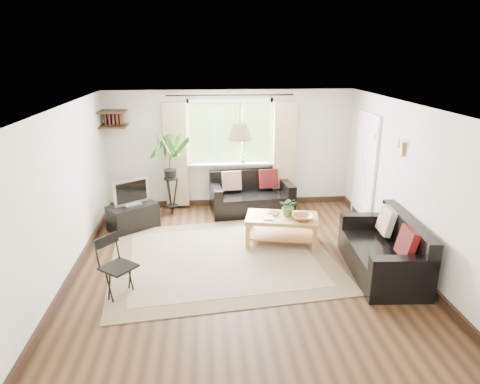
{
  "coord_description": "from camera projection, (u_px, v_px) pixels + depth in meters",
  "views": [
    {
      "loc": [
        -0.54,
        -5.83,
        3.11
      ],
      "look_at": [
        0.0,
        0.4,
        1.05
      ],
      "focal_mm": 32.0,
      "sensor_mm": 36.0,
      "label": 1
    }
  ],
  "objects": [
    {
      "name": "floor",
      "position": [
        242.0,
        265.0,
        6.54
      ],
      "size": [
        5.5,
        5.5,
        0.0
      ],
      "primitive_type": "plane",
      "color": "black",
      "rests_on": "ground"
    },
    {
      "name": "ceiling",
      "position": [
        243.0,
        107.0,
        5.79
      ],
      "size": [
        5.5,
        5.5,
        0.0
      ],
      "primitive_type": "plane",
      "rotation": [
        3.14,
        0.0,
        0.0
      ],
      "color": "white",
      "rests_on": "floor"
    },
    {
      "name": "wall_back",
      "position": [
        230.0,
        149.0,
        8.76
      ],
      "size": [
        5.0,
        0.02,
        2.4
      ],
      "primitive_type": "cube",
      "color": "silver",
      "rests_on": "floor"
    },
    {
      "name": "wall_front",
      "position": [
        272.0,
        293.0,
        3.56
      ],
      "size": [
        5.0,
        0.02,
        2.4
      ],
      "primitive_type": "cube",
      "color": "silver",
      "rests_on": "floor"
    },
    {
      "name": "wall_left",
      "position": [
        64.0,
        196.0,
        5.96
      ],
      "size": [
        0.02,
        5.5,
        2.4
      ],
      "primitive_type": "cube",
      "color": "silver",
      "rests_on": "floor"
    },
    {
      "name": "wall_right",
      "position": [
        409.0,
        186.0,
        6.37
      ],
      "size": [
        0.02,
        5.5,
        2.4
      ],
      "primitive_type": "cube",
      "color": "silver",
      "rests_on": "floor"
    },
    {
      "name": "rug",
      "position": [
        222.0,
        258.0,
        6.75
      ],
      "size": [
        3.72,
        3.29,
        0.02
      ],
      "primitive_type": "cube",
      "rotation": [
        0.0,
        0.0,
        0.11
      ],
      "color": "#BDB192",
      "rests_on": "floor"
    },
    {
      "name": "window",
      "position": [
        230.0,
        133.0,
        8.62
      ],
      "size": [
        2.5,
        0.16,
        2.16
      ],
      "primitive_type": null,
      "color": "white",
      "rests_on": "wall_back"
    },
    {
      "name": "door",
      "position": [
        365.0,
        169.0,
        8.03
      ],
      "size": [
        0.06,
        0.96,
        2.06
      ],
      "primitive_type": "cube",
      "color": "silver",
      "rests_on": "wall_right"
    },
    {
      "name": "corner_shelf",
      "position": [
        113.0,
        119.0,
        8.13
      ],
      "size": [
        0.5,
        0.5,
        0.34
      ],
      "primitive_type": null,
      "color": "black",
      "rests_on": "wall_back"
    },
    {
      "name": "pendant_lamp",
      "position": [
        240.0,
        127.0,
        6.27
      ],
      "size": [
        0.36,
        0.36,
        0.54
      ],
      "primitive_type": null,
      "color": "beige",
      "rests_on": "ceiling"
    },
    {
      "name": "wall_sconce",
      "position": [
        400.0,
        147.0,
        6.47
      ],
      "size": [
        0.12,
        0.12,
        0.28
      ],
      "primitive_type": null,
      "color": "beige",
      "rests_on": "wall_right"
    },
    {
      "name": "sofa_back",
      "position": [
        252.0,
        194.0,
        8.61
      ],
      "size": [
        1.7,
        0.98,
        0.77
      ],
      "primitive_type": null,
      "rotation": [
        0.0,
        0.0,
        0.1
      ],
      "color": "black",
      "rests_on": "floor"
    },
    {
      "name": "sofa_right",
      "position": [
        383.0,
        248.0,
        6.2
      ],
      "size": [
        1.76,
        0.97,
        0.8
      ],
      "primitive_type": null,
      "rotation": [
        0.0,
        0.0,
        -1.64
      ],
      "color": "black",
      "rests_on": "floor"
    },
    {
      "name": "coffee_table",
      "position": [
        281.0,
        230.0,
        7.22
      ],
      "size": [
        1.3,
        0.88,
        0.49
      ],
      "primitive_type": null,
      "rotation": [
        0.0,
        0.0,
        -0.21
      ],
      "color": "#92582F",
      "rests_on": "floor"
    },
    {
      "name": "table_plant",
      "position": [
        289.0,
        206.0,
        7.13
      ],
      "size": [
        0.37,
        0.35,
        0.33
      ],
      "primitive_type": "imported",
      "rotation": [
        0.0,
        0.0,
        -0.36
      ],
      "color": "#346528",
      "rests_on": "coffee_table"
    },
    {
      "name": "bowl",
      "position": [
        303.0,
        217.0,
        6.99
      ],
      "size": [
        0.36,
        0.36,
        0.08
      ],
      "primitive_type": "imported",
      "rotation": [
        0.0,
        0.0,
        -0.1
      ],
      "color": "#955F33",
      "rests_on": "coffee_table"
    },
    {
      "name": "book_a",
      "position": [
        263.0,
        217.0,
        7.08
      ],
      "size": [
        0.18,
        0.23,
        0.02
      ],
      "primitive_type": "imported",
      "rotation": [
        0.0,
        0.0,
        -0.09
      ],
      "color": "silver",
      "rests_on": "coffee_table"
    },
    {
      "name": "book_b",
      "position": [
        268.0,
        212.0,
        7.29
      ],
      "size": [
        0.26,
        0.29,
        0.02
      ],
      "primitive_type": "imported",
      "rotation": [
        0.0,
        0.0,
        -0.41
      ],
      "color": "brown",
      "rests_on": "coffee_table"
    },
    {
      "name": "tv_stand",
      "position": [
        133.0,
        217.0,
        7.84
      ],
      "size": [
        0.97,
        0.89,
        0.46
      ],
      "primitive_type": "cube",
      "rotation": [
        0.0,
        0.0,
        0.63
      ],
      "color": "black",
      "rests_on": "floor"
    },
    {
      "name": "tv",
      "position": [
        131.0,
        192.0,
        7.69
      ],
      "size": [
        0.66,
        0.56,
        0.5
      ],
      "primitive_type": null,
      "rotation": [
        0.0,
        0.0,
        0.63
      ],
      "color": "#A5A5AA",
      "rests_on": "tv_stand"
    },
    {
      "name": "palm_stand",
      "position": [
        170.0,
        175.0,
        8.34
      ],
      "size": [
        0.66,
        0.66,
        1.63
      ],
      "primitive_type": null,
      "rotation": [
        0.0,
        0.0,
        0.05
      ],
      "color": "black",
      "rests_on": "floor"
    },
    {
      "name": "folding_chair",
      "position": [
        119.0,
        268.0,
        5.59
      ],
      "size": [
        0.6,
        0.6,
        0.83
      ],
      "primitive_type": null,
      "rotation": [
        0.0,
        0.0,
        0.89
      ],
      "color": "black",
      "rests_on": "floor"
    },
    {
      "name": "sill_plant",
      "position": [
        243.0,
        157.0,
        8.71
      ],
      "size": [
        0.14,
        0.1,
        0.27
      ],
      "primitive_type": "imported",
      "color": "#2D6023",
      "rests_on": "window"
    }
  ]
}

